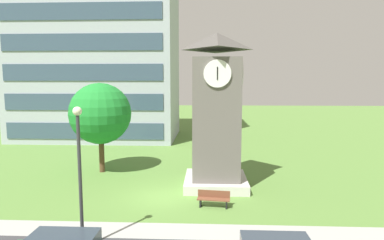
{
  "coord_description": "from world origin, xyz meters",
  "views": [
    {
      "loc": [
        2.61,
        -18.38,
        6.83
      ],
      "look_at": [
        1.63,
        3.21,
        4.31
      ],
      "focal_mm": 29.59,
      "sensor_mm": 36.0,
      "label": 1
    }
  ],
  "objects": [
    {
      "name": "street_lamp",
      "position": [
        -2.49,
        -6.14,
        3.66
      ],
      "size": [
        0.36,
        0.36,
        5.91
      ],
      "color": "#333338",
      "rests_on": "ground"
    },
    {
      "name": "ground_plane",
      "position": [
        0.0,
        0.0,
        0.0
      ],
      "size": [
        160.0,
        160.0,
        0.0
      ],
      "primitive_type": "plane",
      "color": "#567F38"
    },
    {
      "name": "office_building",
      "position": [
        -10.81,
        20.94,
        14.4
      ],
      "size": [
        19.1,
        10.97,
        28.8
      ],
      "color": "#9EA8B2",
      "rests_on": "ground"
    },
    {
      "name": "park_bench",
      "position": [
        3.04,
        -1.42,
        0.46
      ],
      "size": [
        1.84,
        0.69,
        0.88
      ],
      "color": "brown",
      "rests_on": "ground"
    },
    {
      "name": "kerb_strip",
      "position": [
        0.0,
        -4.43,
        0.0
      ],
      "size": [
        120.0,
        1.6,
        0.01
      ],
      "primitive_type": "cube",
      "color": "#9E9E99",
      "rests_on": "ground"
    },
    {
      "name": "clock_tower",
      "position": [
        3.26,
        2.21,
        4.47
      ],
      "size": [
        4.06,
        4.06,
        10.03
      ],
      "color": "#605B56",
      "rests_on": "ground"
    },
    {
      "name": "tree_near_tower",
      "position": [
        -5.44,
        5.2,
        4.53
      ],
      "size": [
        4.65,
        4.65,
        6.87
      ],
      "color": "#513823",
      "rests_on": "ground"
    }
  ]
}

